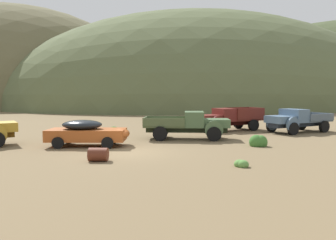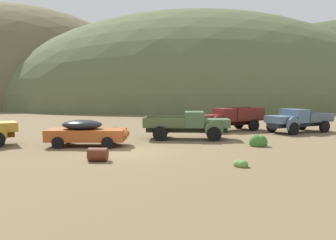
# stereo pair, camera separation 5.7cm
# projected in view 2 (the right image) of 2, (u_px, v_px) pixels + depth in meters

# --- Properties ---
(ground_plane) EXTENTS (300.00, 300.00, 0.00)m
(ground_plane) POSITION_uv_depth(u_px,v_px,m) (130.00, 152.00, 16.91)
(ground_plane) COLOR brown
(hill_distant) EXTENTS (71.53, 57.83, 49.69)m
(hill_distant) POSITION_uv_depth(u_px,v_px,m) (20.00, 106.00, 81.77)
(hill_distant) COLOR brown
(hill_distant) RESTS_ON ground
(hill_far_right) EXTENTS (96.34, 65.40, 44.43)m
(hill_far_right) POSITION_uv_depth(u_px,v_px,m) (210.00, 106.00, 78.94)
(hill_far_right) COLOR #56603D
(hill_far_right) RESTS_ON ground
(car_oxide_orange) EXTENTS (5.10, 3.13, 1.57)m
(car_oxide_orange) POSITION_uv_depth(u_px,v_px,m) (89.00, 132.00, 18.81)
(car_oxide_orange) COLOR #A34C1E
(car_oxide_orange) RESTS_ON ground
(truck_weathered_green) EXTENTS (6.12, 3.87, 1.89)m
(truck_weathered_green) POSITION_uv_depth(u_px,v_px,m) (193.00, 125.00, 21.74)
(truck_weathered_green) COLOR #232B1B
(truck_weathered_green) RESTS_ON ground
(truck_oxblood) EXTENTS (6.01, 2.93, 1.91)m
(truck_oxblood) POSITION_uv_depth(u_px,v_px,m) (226.00, 119.00, 26.41)
(truck_oxblood) COLOR black
(truck_oxblood) RESTS_ON ground
(truck_chalk_blue) EXTENTS (6.00, 3.22, 1.89)m
(truck_chalk_blue) POSITION_uv_depth(u_px,v_px,m) (295.00, 120.00, 25.28)
(truck_chalk_blue) COLOR #262D39
(truck_chalk_blue) RESTS_ON ground
(oil_drum_spare) EXTENTS (1.02, 0.88, 0.63)m
(oil_drum_spare) POSITION_uv_depth(u_px,v_px,m) (98.00, 154.00, 14.63)
(oil_drum_spare) COLOR #5B2819
(oil_drum_spare) RESTS_ON ground
(bush_between_trucks) EXTENTS (1.06, 0.88, 0.88)m
(bush_between_trucks) POSITION_uv_depth(u_px,v_px,m) (258.00, 142.00, 18.79)
(bush_between_trucks) COLOR #3D702D
(bush_between_trucks) RESTS_ON ground
(bush_back_edge) EXTENTS (0.58, 0.60, 0.38)m
(bush_back_edge) POSITION_uv_depth(u_px,v_px,m) (241.00, 164.00, 13.54)
(bush_back_edge) COLOR #5B8E42
(bush_back_edge) RESTS_ON ground
(bush_lone_scrub) EXTENTS (0.85, 0.72, 0.69)m
(bush_lone_scrub) POSITION_uv_depth(u_px,v_px,m) (114.00, 131.00, 24.93)
(bush_lone_scrub) COLOR #3D702D
(bush_lone_scrub) RESTS_ON ground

